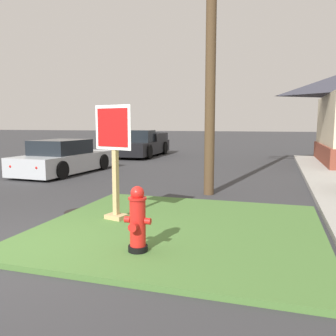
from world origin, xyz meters
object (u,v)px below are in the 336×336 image
manhole_cover (81,212)px  parked_sedan_silver (64,159)px  stop_sign (115,163)px  pickup_truck_black (141,145)px  fire_hydrant (138,221)px

manhole_cover → parked_sedan_silver: 6.25m
stop_sign → manhole_cover: bearing=153.5°
parked_sedan_silver → pickup_truck_black: bearing=88.1°
parked_sedan_silver → pickup_truck_black: (0.24, 7.25, 0.07)m
parked_sedan_silver → pickup_truck_black: pickup_truck_black is taller
fire_hydrant → manhole_cover: bearing=136.5°
fire_hydrant → pickup_truck_black: (-5.52, 14.21, 0.10)m
fire_hydrant → manhole_cover: size_ratio=1.31×
fire_hydrant → parked_sedan_silver: size_ratio=0.21×
manhole_cover → parked_sedan_silver: (-3.70, 5.01, 0.53)m
stop_sign → pickup_truck_black: 13.55m
manhole_cover → fire_hydrant: bearing=-43.5°
fire_hydrant → parked_sedan_silver: 9.04m
pickup_truck_black → fire_hydrant: bearing=-68.8°
stop_sign → manhole_cover: (-1.04, 0.52, -1.12)m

